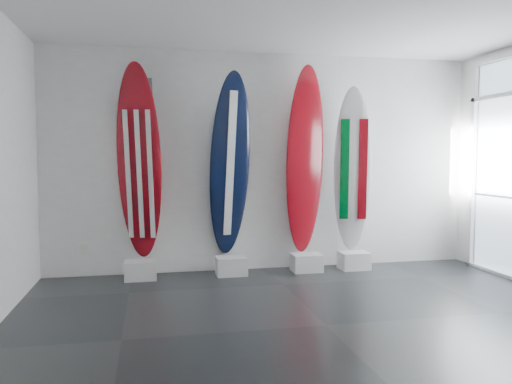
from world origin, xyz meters
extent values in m
plane|color=black|center=(0.00, 0.00, 0.00)|extent=(6.00, 6.00, 0.00)
plane|color=silver|center=(0.00, 2.50, 1.50)|extent=(6.00, 0.00, 6.00)
cube|color=silver|center=(-1.73, 2.18, 0.12)|extent=(0.40, 0.30, 0.24)
ellipsoid|color=maroon|center=(-1.73, 2.28, 1.50)|extent=(0.65, 0.53, 2.52)
cube|color=silver|center=(-0.55, 2.18, 0.12)|extent=(0.40, 0.30, 0.24)
ellipsoid|color=black|center=(-0.55, 2.28, 1.46)|extent=(0.63, 0.55, 2.45)
cube|color=silver|center=(0.50, 2.18, 0.12)|extent=(0.40, 0.30, 0.24)
ellipsoid|color=maroon|center=(0.50, 2.28, 1.53)|extent=(0.62, 0.36, 2.58)
cube|color=silver|center=(1.19, 2.18, 0.12)|extent=(0.40, 0.30, 0.24)
ellipsoid|color=silver|center=(1.19, 2.28, 1.39)|extent=(0.58, 0.41, 2.31)
cube|color=silver|center=(-2.45, 2.48, 0.35)|extent=(0.09, 0.02, 0.13)
camera|label=1|loc=(-1.59, -4.40, 1.57)|focal=35.55mm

